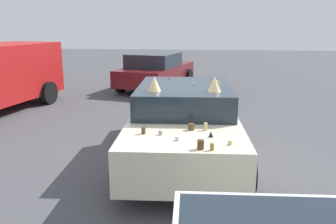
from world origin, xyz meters
name	(u,v)px	position (x,y,z in m)	size (l,w,h in m)	color
ground_plane	(184,158)	(0.00, 0.00, 0.00)	(60.00, 60.00, 0.00)	#47474C
art_car_decorated	(184,121)	(0.04, 0.00, 0.72)	(4.55, 2.30, 1.63)	beige
parked_sedan_far_left	(24,65)	(8.29, 7.55, 0.76)	(4.68, 2.73, 1.52)	gold
parked_sedan_near_left	(156,71)	(7.52, 1.64, 0.71)	(4.61, 2.78, 1.40)	#5B1419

